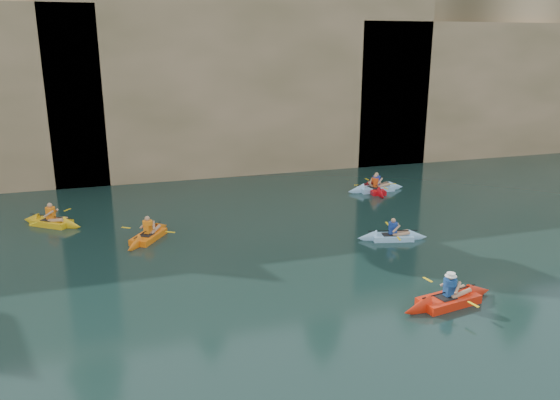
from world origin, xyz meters
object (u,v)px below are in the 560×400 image
object	(u,v)px
main_kayaker	(449,299)
kayaker_orange	(148,236)
kayaker_red_far	(375,189)
kayaker_ltblue_near	(392,236)

from	to	relation	value
main_kayaker	kayaker_orange	xyz separation A→B (m)	(-8.66, 9.10, -0.02)
main_kayaker	kayaker_red_far	world-z (taller)	main_kayaker
kayaker_ltblue_near	kayaker_red_far	distance (m)	7.90
kayaker_orange	kayaker_ltblue_near	bearing A→B (deg)	-74.50
main_kayaker	kayaker_ltblue_near	distance (m)	6.03
main_kayaker	kayaker_orange	distance (m)	12.56
kayaker_ltblue_near	kayaker_orange	bearing A→B (deg)	176.49
kayaker_ltblue_near	kayaker_red_far	size ratio (longest dim) A/B	0.91
kayaker_red_far	main_kayaker	bearing A→B (deg)	172.60
main_kayaker	kayaker_orange	bearing A→B (deg)	124.27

